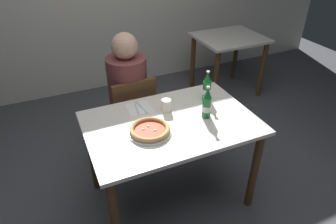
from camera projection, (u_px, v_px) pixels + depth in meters
ground_plane at (170, 194)px, 2.53m from camera, size 8.00×8.00×0.00m
dining_table_main at (171, 134)px, 2.18m from camera, size 1.20×0.80×0.75m
chair_behind_table at (132, 113)px, 2.70m from camera, size 0.42×0.42×0.85m
diner_seated at (129, 101)px, 2.68m from camera, size 0.34×0.34×1.21m
dining_table_background at (228, 49)px, 3.75m from camera, size 0.80×0.70×0.75m
pizza_margherita_near at (150, 130)px, 2.00m from camera, size 0.30×0.30×0.04m
beer_bottle_left at (207, 88)px, 2.32m from camera, size 0.07×0.07×0.25m
beer_bottle_center at (207, 104)px, 2.12m from camera, size 0.07×0.07×0.25m
napkin_with_cutlery at (139, 108)px, 2.27m from camera, size 0.19×0.19×0.01m
paper_cup at (166, 105)px, 2.21m from camera, size 0.07×0.07×0.09m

